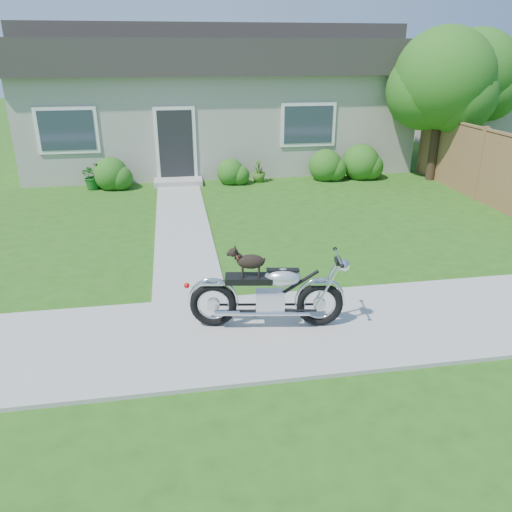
# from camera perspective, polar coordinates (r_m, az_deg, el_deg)

# --- Properties ---
(ground) EXTENTS (80.00, 80.00, 0.00)m
(ground) POSITION_cam_1_polar(r_m,az_deg,el_deg) (7.25, 4.93, -8.26)
(ground) COLOR #235114
(ground) RESTS_ON ground
(sidewalk) EXTENTS (24.00, 2.20, 0.04)m
(sidewalk) POSITION_cam_1_polar(r_m,az_deg,el_deg) (7.24, 4.93, -8.13)
(sidewalk) COLOR #9E9B93
(sidewalk) RESTS_ON ground
(walkway) EXTENTS (1.20, 8.00, 0.03)m
(walkway) POSITION_cam_1_polar(r_m,az_deg,el_deg) (11.61, -8.42, 3.77)
(walkway) COLOR #9E9B93
(walkway) RESTS_ON ground
(house) EXTENTS (12.60, 7.03, 4.50)m
(house) POSITION_cam_1_polar(r_m,az_deg,el_deg) (18.15, -4.60, 17.57)
(house) COLOR #A5A295
(house) RESTS_ON ground
(fence) EXTENTS (0.12, 6.62, 1.90)m
(fence) POSITION_cam_1_polar(r_m,az_deg,el_deg) (14.46, 24.30, 9.55)
(fence) COLOR #9A7145
(fence) RESTS_ON ground
(tree_near) EXTENTS (2.87, 2.85, 4.37)m
(tree_near) POSITION_cam_1_polar(r_m,az_deg,el_deg) (16.05, 21.07, 17.90)
(tree_near) COLOR #3D2B1C
(tree_near) RESTS_ON ground
(tree_far) EXTENTS (2.89, 2.88, 4.41)m
(tree_far) POSITION_cam_1_polar(r_m,az_deg,el_deg) (19.18, 24.11, 18.08)
(tree_far) COLOR #3D2B1C
(tree_far) RESTS_ON ground
(shrub_row) EXTENTS (8.53, 1.14, 1.14)m
(shrub_row) POSITION_cam_1_polar(r_m,az_deg,el_deg) (15.21, 2.65, 10.09)
(shrub_row) COLOR #265B18
(shrub_row) RESTS_ON ground
(potted_plant_left) EXTENTS (0.93, 0.90, 0.78)m
(potted_plant_left) POSITION_cam_1_polar(r_m,az_deg,el_deg) (15.10, -18.14, 8.75)
(potted_plant_left) COLOR #175819
(potted_plant_left) RESTS_ON ground
(potted_plant_right) EXTENTS (0.46, 0.46, 0.71)m
(potted_plant_right) POSITION_cam_1_polar(r_m,az_deg,el_deg) (15.16, 0.32, 9.77)
(potted_plant_right) COLOR #38681C
(potted_plant_right) RESTS_ON ground
(motorcycle_with_dog) EXTENTS (2.21, 0.68, 1.19)m
(motorcycle_with_dog) POSITION_cam_1_polar(r_m,az_deg,el_deg) (6.98, 1.53, -4.23)
(motorcycle_with_dog) COLOR black
(motorcycle_with_dog) RESTS_ON sidewalk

